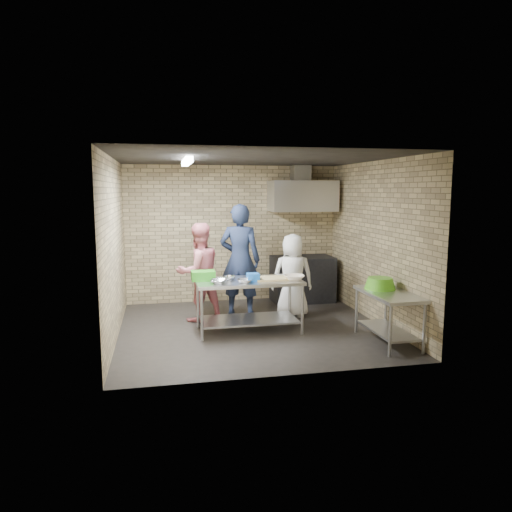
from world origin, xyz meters
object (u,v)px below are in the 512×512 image
at_px(bottle_green, 321,200).
at_px(woman_white, 293,276).
at_px(green_basin, 380,283).
at_px(bottle_red, 302,199).
at_px(stove, 302,279).
at_px(man_navy, 240,260).
at_px(green_crate, 203,276).
at_px(blue_tub, 253,277).
at_px(side_counter, 388,317).
at_px(prep_table, 249,305).
at_px(woman_pink, 199,272).

xyz_separation_m(bottle_green, woman_white, (-0.98, -1.35, -1.28)).
distance_m(green_basin, bottle_red, 3.01).
distance_m(stove, man_navy, 1.69).
xyz_separation_m(green_crate, blue_tub, (0.75, -0.22, -0.01)).
distance_m(green_crate, green_basin, 2.70).
relative_size(blue_tub, man_navy, 0.09).
relative_size(side_counter, man_navy, 0.61).
relative_size(side_counter, bottle_red, 6.67).
relative_size(green_crate, bottle_green, 2.43).
height_order(side_counter, green_crate, green_crate).
relative_size(prep_table, woman_white, 1.12).
bearing_deg(green_crate, blue_tub, -16.35).
height_order(green_basin, woman_white, woman_white).
xyz_separation_m(stove, woman_white, (-0.53, -1.11, 0.29)).
distance_m(bottle_green, woman_white, 2.10).
height_order(green_crate, bottle_red, bottle_red).
distance_m(prep_table, woman_white, 1.17).
bearing_deg(green_crate, prep_table, -9.73).
bearing_deg(blue_tub, bottle_red, 55.79).
relative_size(prep_table, bottle_red, 9.13).
xyz_separation_m(prep_table, side_counter, (1.88, -0.98, -0.04)).
distance_m(stove, bottle_green, 1.65).
height_order(side_counter, stove, stove).
xyz_separation_m(side_counter, woman_white, (-0.98, 1.64, 0.36)).
relative_size(green_crate, woman_pink, 0.22).
height_order(bottle_green, woman_pink, bottle_green).
relative_size(bottle_green, woman_pink, 0.09).
bearing_deg(green_crate, side_counter, -23.07).
bearing_deg(bottle_green, man_navy, -151.11).
height_order(man_navy, woman_white, man_navy).
xyz_separation_m(green_crate, woman_pink, (-0.01, 0.66, -0.06)).
bearing_deg(green_basin, woman_white, 124.62).
xyz_separation_m(stove, woman_pink, (-2.15, -0.98, 0.39)).
distance_m(green_basin, woman_white, 1.69).
bearing_deg(woman_white, man_navy, -14.18).
height_order(stove, green_basin, green_basin).
relative_size(prep_table, woman_pink, 0.98).
xyz_separation_m(side_counter, green_basin, (-0.02, 0.25, 0.46)).
bearing_deg(woman_pink, man_navy, 172.93).
relative_size(bottle_red, man_navy, 0.09).
bearing_deg(green_crate, man_navy, 49.80).
bearing_deg(man_navy, stove, -130.44).
height_order(green_basin, woman_pink, woman_pink).
bearing_deg(woman_white, bottle_green, -119.30).
distance_m(blue_tub, woman_pink, 1.17).
height_order(stove, woman_white, woman_white).
distance_m(side_counter, bottle_red, 3.44).
bearing_deg(blue_tub, green_basin, -19.17).
height_order(prep_table, green_crate, green_crate).
xyz_separation_m(stove, green_basin, (0.43, -2.50, 0.38)).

